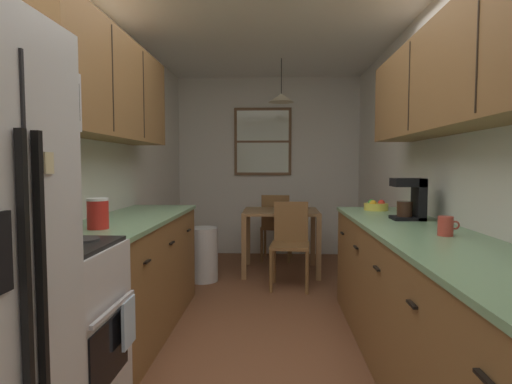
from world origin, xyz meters
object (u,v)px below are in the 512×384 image
(trash_bin, at_px, (203,254))
(microwave_over_range, at_px, (11,94))
(coffee_maker, at_px, (412,198))
(dining_table, at_px, (281,221))
(stove_range, at_px, (44,339))
(dining_chair_near, at_px, (290,240))
(fruit_bowl, at_px, (376,206))
(storage_canister, at_px, (98,213))
(dining_chair_far, at_px, (276,224))
(mug_by_coffeemaker, at_px, (446,226))

(trash_bin, bearing_deg, microwave_over_range, -98.62)
(microwave_over_range, relative_size, trash_bin, 0.99)
(coffee_maker, bearing_deg, trash_bin, 139.73)
(trash_bin, bearing_deg, dining_table, 26.33)
(stove_range, relative_size, trash_bin, 1.83)
(dining_chair_near, height_order, fruit_bowl, fruit_bowl)
(coffee_maker, bearing_deg, dining_table, 115.27)
(dining_chair_near, bearing_deg, storage_canister, -123.91)
(dining_chair_far, height_order, storage_canister, storage_canister)
(coffee_maker, relative_size, mug_by_coffeemaker, 2.50)
(trash_bin, distance_m, mug_by_coffeemaker, 2.89)
(stove_range, relative_size, dining_chair_near, 1.22)
(trash_bin, height_order, mug_by_coffeemaker, mug_by_coffeemaker)
(coffee_maker, bearing_deg, mug_by_coffeemaker, -92.65)
(microwave_over_range, height_order, mug_by_coffeemaker, microwave_over_range)
(trash_bin, bearing_deg, fruit_bowl, -27.55)
(dining_table, xyz_separation_m, mug_by_coffeemaker, (0.89, -2.64, 0.33))
(stove_range, height_order, coffee_maker, coffee_maker)
(dining_table, bearing_deg, coffee_maker, -64.73)
(dining_table, height_order, mug_by_coffeemaker, mug_by_coffeemaker)
(microwave_over_range, bearing_deg, dining_chair_near, 61.51)
(dining_chair_far, height_order, fruit_bowl, fruit_bowl)
(coffee_maker, bearing_deg, fruit_bowl, 99.24)
(dining_chair_near, distance_m, mug_by_coffeemaker, 2.24)
(dining_table, height_order, coffee_maker, coffee_maker)
(dining_table, relative_size, dining_chair_near, 0.99)
(stove_range, height_order, fruit_bowl, stove_range)
(storage_canister, bearing_deg, dining_chair_near, 56.09)
(microwave_over_range, height_order, dining_chair_near, microwave_over_range)
(stove_range, bearing_deg, coffee_maker, 29.42)
(dining_table, xyz_separation_m, coffee_maker, (0.92, -1.95, 0.43))
(dining_table, distance_m, dining_chair_far, 0.61)
(microwave_over_range, height_order, fruit_bowl, microwave_over_range)
(trash_bin, relative_size, fruit_bowl, 2.88)
(dining_chair_near, distance_m, dining_chair_far, 1.19)
(trash_bin, bearing_deg, stove_range, -96.24)
(microwave_over_range, relative_size, mug_by_coffeemaker, 4.94)
(dining_chair_near, bearing_deg, fruit_bowl, -44.98)
(stove_range, xyz_separation_m, microwave_over_range, (-0.11, 0.00, 1.15))
(dining_table, xyz_separation_m, storage_canister, (-1.17, -2.47, 0.37))
(trash_bin, relative_size, mug_by_coffeemaker, 4.99)
(fruit_bowl, bearing_deg, mug_by_coffeemaker, -86.91)
(coffee_maker, bearing_deg, dining_chair_near, 121.27)
(stove_range, distance_m, storage_canister, 0.83)
(dining_chair_near, bearing_deg, microwave_over_range, -118.49)
(dining_chair_far, xyz_separation_m, trash_bin, (-0.82, -1.02, -0.20))
(mug_by_coffeemaker, height_order, fruit_bowl, mug_by_coffeemaker)
(dining_chair_near, distance_m, storage_canister, 2.32)
(stove_range, bearing_deg, microwave_over_range, 179.97)
(dining_chair_near, distance_m, fruit_bowl, 1.11)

